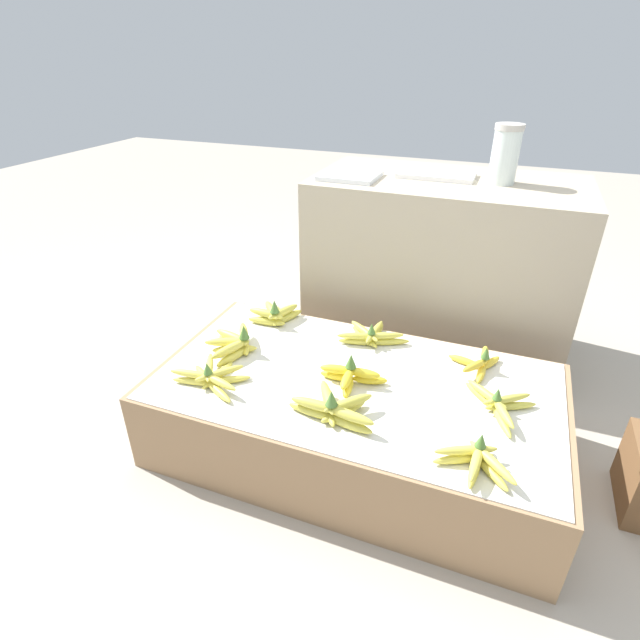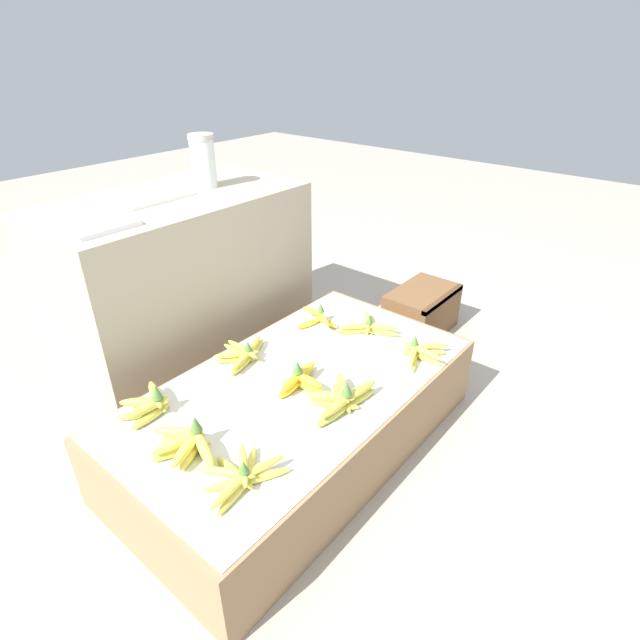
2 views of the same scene
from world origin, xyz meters
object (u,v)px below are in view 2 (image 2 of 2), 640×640
object	(u,v)px
banana_bunch_back_midright	(318,317)
foam_tray_white	(154,197)
banana_bunch_front_midright	(420,352)
banana_bunch_back_midleft	(244,354)
banana_bunch_middle_midleft	(301,379)
glass_jar	(203,161)
banana_bunch_middle_left	(189,445)
banana_bunch_front_left	(242,476)
banana_bunch_back_left	(149,404)
wooden_crate	(421,311)
banana_bunch_middle_midright	(368,326)
banana_bunch_front_midleft	(342,399)

from	to	relation	value
banana_bunch_back_midright	foam_tray_white	bearing A→B (deg)	116.51
banana_bunch_front_midright	banana_bunch_back_midleft	size ratio (longest dim) A/B	0.86
banana_bunch_middle_midleft	banana_bunch_back_midright	distance (m)	0.44
banana_bunch_back_midright	glass_jar	bearing A→B (deg)	94.82
banana_bunch_middle_left	banana_bunch_front_left	bearing A→B (deg)	-83.55
glass_jar	banana_bunch_back_left	bearing A→B (deg)	-143.42
banana_bunch_middle_left	wooden_crate	bearing A→B (deg)	2.55
wooden_crate	banana_bunch_front_left	size ratio (longest dim) A/B	1.51
wooden_crate	banana_bunch_back_midleft	size ratio (longest dim) A/B	1.51
glass_jar	foam_tray_white	distance (m)	0.27
banana_bunch_back_midright	foam_tray_white	size ratio (longest dim) A/B	0.63
banana_bunch_middle_midleft	wooden_crate	bearing A→B (deg)	5.74
banana_bunch_middle_left	banana_bunch_back_left	distance (m)	0.24
wooden_crate	banana_bunch_back_midright	distance (m)	0.69
banana_bunch_middle_left	banana_bunch_middle_midright	world-z (taller)	banana_bunch_middle_left
banana_bunch_middle_left	banana_bunch_middle_midleft	bearing A→B (deg)	-4.99
banana_bunch_front_left	foam_tray_white	xyz separation A→B (m)	(0.49, 0.99, 0.46)
banana_bunch_front_midright	banana_bunch_middle_left	bearing A→B (deg)	163.06
wooden_crate	banana_bunch_middle_midleft	bearing A→B (deg)	-174.26
banana_bunch_front_midleft	banana_bunch_front_midright	distance (m)	0.41
banana_bunch_front_midleft	foam_tray_white	world-z (taller)	foam_tray_white
banana_bunch_back_midleft	banana_bunch_back_midright	bearing A→B (deg)	-5.37
banana_bunch_front_left	banana_bunch_front_midleft	bearing A→B (deg)	-1.82
banana_bunch_front_left	banana_bunch_back_left	bearing A→B (deg)	88.66
wooden_crate	banana_bunch_front_left	distance (m)	1.47
banana_bunch_back_left	banana_bunch_front_midleft	bearing A→B (deg)	-47.71
banana_bunch_front_midright	banana_bunch_middle_left	xyz separation A→B (m)	(-0.84, 0.26, 0.01)
banana_bunch_back_midleft	banana_bunch_middle_left	bearing A→B (deg)	-151.12
wooden_crate	banana_bunch_middle_left	distance (m)	1.47
banana_bunch_front_midleft	banana_bunch_middle_left	bearing A→B (deg)	154.79
banana_bunch_front_midright	banana_bunch_middle_left	distance (m)	0.88
wooden_crate	banana_bunch_back_midleft	world-z (taller)	banana_bunch_back_midleft
banana_bunch_middle_left	banana_bunch_back_midleft	world-z (taller)	banana_bunch_middle_left
banana_bunch_front_left	banana_bunch_middle_midleft	distance (m)	0.44
foam_tray_white	banana_bunch_middle_left	bearing A→B (deg)	-122.66
banana_bunch_back_midright	glass_jar	world-z (taller)	glass_jar
banana_bunch_back_left	foam_tray_white	xyz separation A→B (m)	(0.48, 0.55, 0.45)
glass_jar	foam_tray_white	size ratio (longest dim) A/B	0.72
wooden_crate	banana_bunch_middle_midleft	xyz separation A→B (m)	(-1.02, -0.10, 0.20)
banana_bunch_front_left	banana_bunch_middle_left	size ratio (longest dim) A/B	0.98
banana_bunch_front_left	foam_tray_white	world-z (taller)	foam_tray_white
banana_bunch_front_midright	banana_bunch_middle_midright	distance (m)	0.26
banana_bunch_back_midright	wooden_crate	bearing A→B (deg)	-11.49
foam_tray_white	banana_bunch_middle_midright	bearing A→B (deg)	-65.07
banana_bunch_front_left	foam_tray_white	distance (m)	1.19
banana_bunch_middle_midleft	banana_bunch_front_midleft	bearing A→B (deg)	-87.89
banana_bunch_middle_midleft	banana_bunch_middle_midright	xyz separation A→B (m)	(0.44, 0.04, -0.01)
banana_bunch_front_midleft	banana_bunch_middle_midleft	world-z (taller)	banana_bunch_front_midleft
banana_bunch_front_midleft	banana_bunch_front_midright	size ratio (longest dim) A/B	1.25
banana_bunch_front_midright	banana_bunch_middle_midleft	bearing A→B (deg)	151.88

